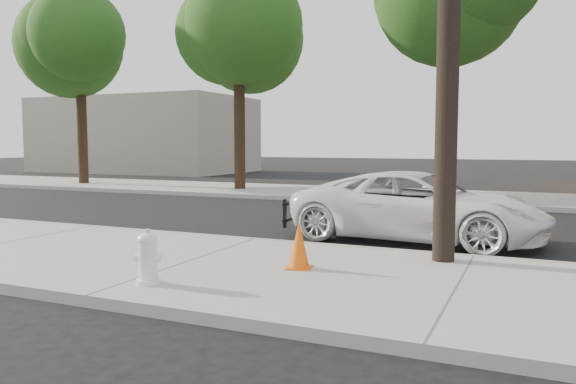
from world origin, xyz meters
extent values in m
plane|color=black|center=(0.00, 0.00, 0.00)|extent=(120.00, 120.00, 0.00)
cube|color=gray|center=(0.00, -4.30, 0.07)|extent=(90.00, 4.40, 0.15)
cube|color=gray|center=(0.00, 8.50, 0.07)|extent=(90.00, 5.00, 0.15)
cube|color=#9E9B93|center=(0.00, -2.10, 0.07)|extent=(90.00, 0.12, 0.16)
cube|color=gray|center=(-20.00, 20.00, 2.50)|extent=(14.00, 8.00, 5.00)
cylinder|color=black|center=(-14.00, 8.00, 2.40)|extent=(0.44, 0.44, 4.50)
sphere|color=#154112|center=(-14.00, 8.00, 6.15)|extent=(4.50, 4.50, 4.50)
sphere|color=#154112|center=(-13.40, 7.55, 7.35)|extent=(3.60, 3.60, 3.60)
cylinder|color=black|center=(-6.00, 8.20, 2.28)|extent=(0.44, 0.44, 4.25)
sphere|color=#154112|center=(-6.00, 8.20, 5.80)|extent=(4.20, 4.20, 4.20)
sphere|color=#154112|center=(-5.44, 7.78, 6.92)|extent=(3.36, 3.36, 3.36)
cylinder|color=black|center=(2.00, 7.80, 2.53)|extent=(0.44, 0.44, 4.75)
sphere|color=#154112|center=(2.00, 7.80, 6.50)|extent=(4.80, 4.80, 4.80)
imported|color=white|center=(2.73, -0.22, 0.70)|extent=(5.21, 2.75, 1.40)
cylinder|color=white|center=(0.32, -5.73, 0.18)|extent=(0.32, 0.32, 0.06)
cylinder|color=white|center=(0.32, -5.73, 0.43)|extent=(0.24, 0.24, 0.56)
ellipsoid|color=white|center=(0.32, -5.73, 0.73)|extent=(0.26, 0.26, 0.18)
cylinder|color=white|center=(0.32, -5.73, 0.48)|extent=(0.36, 0.20, 0.11)
cylinder|color=white|center=(0.32, -5.73, 0.48)|extent=(0.19, 0.21, 0.14)
cube|color=#E55C0C|center=(1.76, -4.11, 0.16)|extent=(0.42, 0.42, 0.02)
cone|color=#E55C0C|center=(1.76, -4.11, 0.49)|extent=(0.37, 0.37, 0.69)
camera|label=1|loc=(4.88, -11.52, 1.97)|focal=35.00mm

